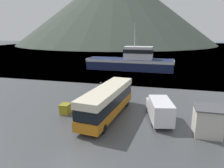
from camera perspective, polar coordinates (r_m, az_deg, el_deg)
ground_plane at (r=16.36m, az=-8.95°, el=-20.41°), size 400.00×400.00×0.00m
water_surface at (r=154.89m, az=12.50°, el=10.60°), size 240.00×240.00×0.00m
hill_backdrop at (r=186.23m, az=1.09°, el=21.15°), size 166.73×166.73×62.54m
tour_bus at (r=22.65m, az=-1.24°, el=-4.68°), size 3.73×11.40×3.38m
delivery_van at (r=22.34m, az=13.42°, el=-7.00°), size 3.27×6.40×2.46m
fishing_boat at (r=52.11m, az=5.59°, el=6.51°), size 22.28×6.41×11.76m
storage_bin at (r=24.42m, az=-13.21°, el=-6.87°), size 1.13×1.29×1.18m
dock_kiosk at (r=20.83m, az=25.62°, el=-9.47°), size 2.58×2.61×2.72m
small_boat at (r=62.20m, az=12.08°, el=5.98°), size 4.80×7.22×1.09m
mooring_bollard at (r=36.23m, az=-3.22°, el=0.09°), size 0.34×0.34×0.68m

